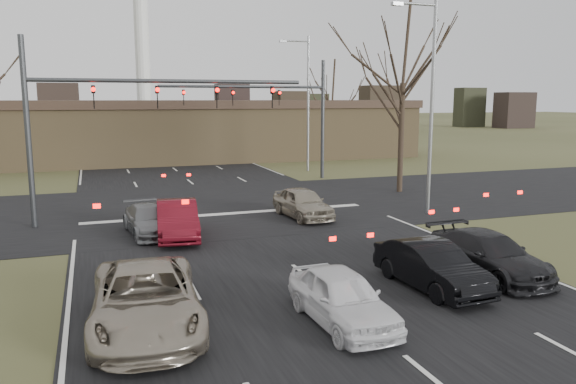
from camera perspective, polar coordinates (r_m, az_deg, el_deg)
name	(u,v)px	position (r m, az deg, el deg)	size (l,w,h in m)	color
ground	(346,309)	(15.02, 5.93, -11.77)	(360.00, 360.00, 0.00)	#414324
road_main	(142,143)	(73.09, -14.64, 4.89)	(14.00, 300.00, 0.02)	black
road_cross	(220,206)	(28.80, -6.91, -1.45)	(200.00, 14.00, 0.02)	black
building	(185,130)	(51.35, -10.40, 6.21)	(42.40, 10.40, 5.30)	olive
mast_arm_near	(109,107)	(25.65, -17.73, 8.22)	(12.12, 0.24, 8.00)	#383A3D
mast_arm_far	(284,105)	(37.68, -0.44, 8.82)	(11.12, 0.24, 8.00)	#383A3D
streetlight_right_near	(429,95)	(27.09, 14.12, 9.51)	(2.34, 0.25, 10.00)	gray
streetlight_right_far	(306,97)	(42.51, 1.84, 9.66)	(2.34, 0.25, 10.00)	gray
tree_right_near	(404,37)	(33.51, 11.74, 15.20)	(6.90, 6.90, 11.50)	black
tree_right_far	(332,82)	(52.10, 4.54, 11.10)	(5.40, 5.40, 9.00)	black
car_silver_suv	(146,299)	(13.91, -14.24, -10.49)	(2.49, 5.41, 1.50)	gray
car_white_sedan	(342,297)	(13.92, 5.50, -10.58)	(1.58, 3.92, 1.34)	white
car_black_hatch	(431,266)	(16.78, 14.35, -7.29)	(1.43, 4.10, 1.35)	black
car_charcoal_sedan	(489,255)	(18.52, 19.75, -6.02)	(1.86, 4.58, 1.33)	black
car_grey_ahead	(149,220)	(23.34, -13.93, -2.78)	(1.66, 4.08, 1.19)	slate
car_red_ahead	(177,219)	(22.56, -11.19, -2.75)	(1.54, 4.41, 1.45)	#5A0C17
car_silver_ahead	(303,203)	(25.80, 1.51, -1.11)	(1.65, 4.10, 1.40)	gray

